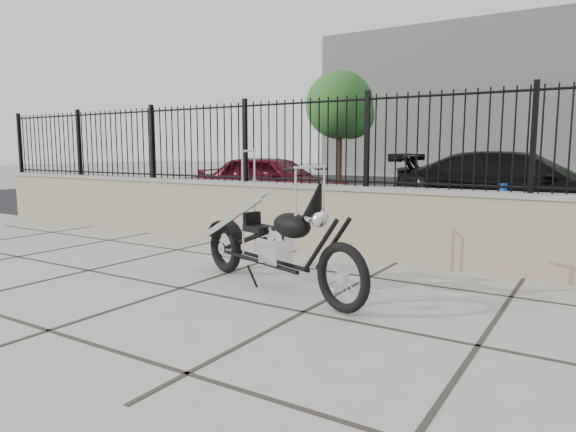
% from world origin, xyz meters
% --- Properties ---
extents(ground_plane, '(90.00, 90.00, 0.00)m').
position_xyz_m(ground_plane, '(0.00, 0.00, 0.00)').
color(ground_plane, '#99968E').
rests_on(ground_plane, ground).
extents(parking_lot, '(30.00, 30.00, 0.00)m').
position_xyz_m(parking_lot, '(0.00, 12.50, 0.00)').
color(parking_lot, black).
rests_on(parking_lot, ground).
extents(retaining_wall, '(14.00, 0.36, 0.96)m').
position_xyz_m(retaining_wall, '(0.00, 2.50, 0.48)').
color(retaining_wall, gray).
rests_on(retaining_wall, ground_plane).
extents(iron_fence, '(14.00, 0.08, 1.20)m').
position_xyz_m(iron_fence, '(0.00, 2.50, 1.56)').
color(iron_fence, black).
rests_on(iron_fence, retaining_wall).
extents(background_building, '(22.00, 6.00, 8.00)m').
position_xyz_m(background_building, '(0.00, 26.50, 4.00)').
color(background_building, beige).
rests_on(background_building, ground_plane).
extents(chopper_motorcycle, '(2.46, 1.22, 1.47)m').
position_xyz_m(chopper_motorcycle, '(0.83, 0.51, 0.74)').
color(chopper_motorcycle, black).
rests_on(chopper_motorcycle, ground_plane).
extents(car_red, '(4.00, 1.77, 1.34)m').
position_xyz_m(car_red, '(-3.21, 6.57, 0.67)').
color(car_red, '#4D0B17').
rests_on(car_red, parking_lot).
extents(car_black, '(4.95, 2.17, 1.42)m').
position_xyz_m(car_black, '(2.27, 7.09, 0.71)').
color(car_black, black).
rests_on(car_black, parking_lot).
extents(bollard_a, '(0.13, 0.13, 0.86)m').
position_xyz_m(bollard_a, '(-2.29, 4.53, 0.43)').
color(bollard_a, '#0C4CBA').
rests_on(bollard_a, ground_plane).
extents(bollard_b, '(0.13, 0.13, 0.93)m').
position_xyz_m(bollard_b, '(2.38, 4.56, 0.46)').
color(bollard_b, '#0D35C6').
rests_on(bollard_b, ground_plane).
extents(tree_left, '(2.98, 2.98, 5.03)m').
position_xyz_m(tree_left, '(-6.53, 16.85, 3.52)').
color(tree_left, '#382619').
rests_on(tree_left, ground_plane).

